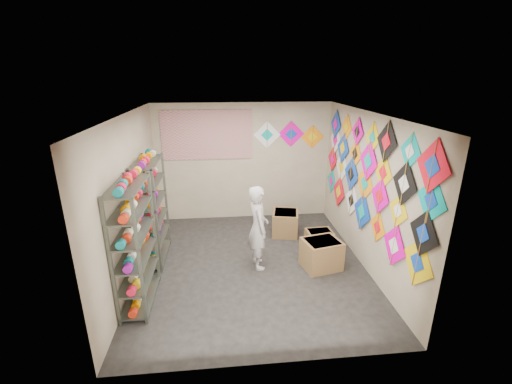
{
  "coord_description": "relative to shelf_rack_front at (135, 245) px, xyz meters",
  "views": [
    {
      "loc": [
        -0.48,
        -5.42,
        3.31
      ],
      "look_at": [
        0.1,
        0.3,
        1.3
      ],
      "focal_mm": 24.0,
      "sensor_mm": 36.0,
      "label": 1
    }
  ],
  "objects": [
    {
      "name": "carton_a",
      "position": [
        3.0,
        0.66,
        -0.69
      ],
      "size": [
        0.73,
        0.66,
        0.53
      ],
      "primitive_type": "cube",
      "rotation": [
        0.0,
        0.0,
        0.23
      ],
      "color": "brown",
      "rests_on": "ground"
    },
    {
      "name": "shelf_rack_back",
      "position": [
        0.0,
        1.3,
        0.0
      ],
      "size": [
        0.4,
        1.1,
        1.9
      ],
      "primitive_type": "cube",
      "color": "#4C5147",
      "rests_on": "ground"
    },
    {
      "name": "shelf_rack_front",
      "position": [
        0.0,
        0.0,
        0.0
      ],
      "size": [
        0.4,
        1.1,
        1.9
      ],
      "primitive_type": "cube",
      "color": "#4C5147",
      "rests_on": "ground"
    },
    {
      "name": "kite_wall_display",
      "position": [
        3.76,
        0.84,
        0.67
      ],
      "size": [
        0.06,
        4.24,
        2.08
      ],
      "color": "yellow",
      "rests_on": "room_walls"
    },
    {
      "name": "shopkeeper",
      "position": [
        1.88,
        0.83,
        -0.19
      ],
      "size": [
        0.65,
        0.51,
        1.51
      ],
      "primitive_type": "imported",
      "rotation": [
        0.0,
        0.0,
        1.71
      ],
      "color": "beige",
      "rests_on": "ground"
    },
    {
      "name": "back_wall_kites",
      "position": [
        2.82,
        3.09,
        1.02
      ],
      "size": [
        1.63,
        0.02,
        0.65
      ],
      "color": "white",
      "rests_on": "room_walls"
    },
    {
      "name": "carton_b",
      "position": [
        3.14,
        1.27,
        -0.75
      ],
      "size": [
        0.52,
        0.43,
        0.41
      ],
      "primitive_type": "cube",
      "rotation": [
        0.0,
        0.0,
        0.05
      ],
      "color": "brown",
      "rests_on": "ground"
    },
    {
      "name": "room_walls",
      "position": [
        1.78,
        0.85,
        0.69
      ],
      "size": [
        4.5,
        4.5,
        4.5
      ],
      "color": "#B9A98D",
      "rests_on": "ground"
    },
    {
      "name": "string_spools",
      "position": [
        -0.0,
        0.65,
        0.1
      ],
      "size": [
        0.12,
        2.36,
        0.12
      ],
      "color": "#F9173E",
      "rests_on": "ground"
    },
    {
      "name": "ground",
      "position": [
        1.78,
        0.85,
        -0.95
      ],
      "size": [
        4.5,
        4.5,
        0.0
      ],
      "primitive_type": "plane",
      "color": "black"
    },
    {
      "name": "poster",
      "position": [
        0.98,
        3.08,
        1.05
      ],
      "size": [
        2.0,
        0.01,
        1.1
      ],
      "primitive_type": "cube",
      "color": "purple",
      "rests_on": "room_walls"
    },
    {
      "name": "carton_c",
      "position": [
        2.6,
        2.05,
        -0.7
      ],
      "size": [
        0.64,
        0.68,
        0.51
      ],
      "primitive_type": "cube",
      "rotation": [
        0.0,
        0.0,
        -0.21
      ],
      "color": "brown",
      "rests_on": "ground"
    }
  ]
}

